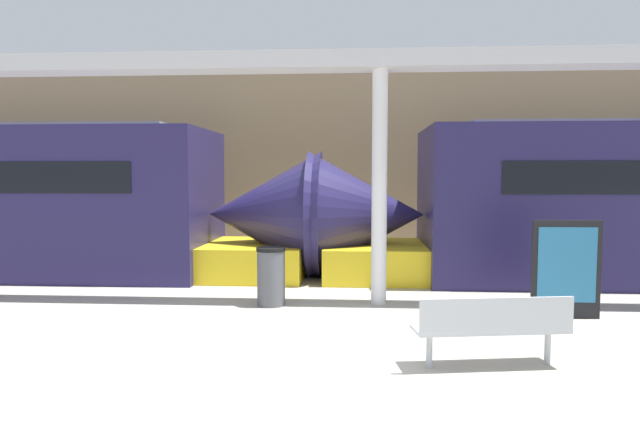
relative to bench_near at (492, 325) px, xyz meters
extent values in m
plane|color=#A8A093|center=(-1.92, -0.18, -0.49)|extent=(60.00, 60.00, 0.00)
cube|color=#9E8460|center=(-1.92, 9.42, 2.01)|extent=(56.00, 0.20, 5.00)
cone|color=#231E4C|center=(-1.31, 5.68, 0.83)|extent=(2.41, 2.63, 2.63)
cube|color=yellow|center=(-1.08, 5.68, -0.14)|extent=(2.17, 2.46, 0.70)
cone|color=#231E4C|center=(-3.45, 5.68, 0.83)|extent=(2.41, 2.63, 2.63)
cube|color=yellow|center=(-3.68, 5.68, -0.14)|extent=(2.17, 2.46, 0.70)
cube|color=#ADB2B7|center=(-0.01, 0.08, -0.07)|extent=(1.75, 0.70, 0.04)
cube|color=#ADB2B7|center=(0.02, -0.12, 0.14)|extent=(1.69, 0.30, 0.37)
cylinder|color=#ADB2B7|center=(-0.69, -0.03, -0.29)|extent=(0.07, 0.07, 0.40)
cylinder|color=#ADB2B7|center=(0.66, 0.19, -0.29)|extent=(0.07, 0.07, 0.40)
cylinder|color=#4C4F54|center=(-2.90, 2.90, -0.04)|extent=(0.46, 0.46, 0.90)
cylinder|color=black|center=(-2.90, 2.90, 0.44)|extent=(0.48, 0.48, 0.06)
cube|color=black|center=(1.61, 2.33, 0.25)|extent=(1.00, 0.06, 1.47)
cube|color=teal|center=(1.61, 2.30, 0.32)|extent=(0.85, 0.01, 1.12)
cylinder|color=silver|center=(-1.13, 3.15, 1.43)|extent=(0.25, 0.25, 3.84)
cube|color=#B7B7BC|center=(-1.13, 3.15, 3.49)|extent=(28.00, 0.60, 0.28)
camera|label=1|loc=(-1.49, -6.27, 1.63)|focal=32.00mm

